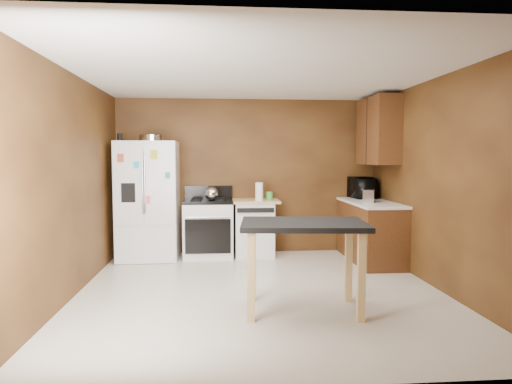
{
  "coord_description": "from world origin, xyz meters",
  "views": [
    {
      "loc": [
        -0.48,
        -5.19,
        1.55
      ],
      "look_at": [
        0.02,
        0.85,
        1.1
      ],
      "focal_mm": 32.0,
      "sensor_mm": 36.0,
      "label": 1
    }
  ],
  "objects": [
    {
      "name": "paper_towel",
      "position": [
        0.15,
        1.82,
        1.03
      ],
      "size": [
        0.13,
        0.13,
        0.28
      ],
      "primitive_type": "cylinder",
      "rotation": [
        0.0,
        0.0,
        0.07
      ],
      "color": "white",
      "rests_on": "dishwasher"
    },
    {
      "name": "ceiling",
      "position": [
        0.0,
        0.0,
        2.5
      ],
      "size": [
        4.5,
        4.5,
        0.0
      ],
      "primitive_type": "plane",
      "rotation": [
        3.14,
        0.0,
        0.0
      ],
      "color": "white",
      "rests_on": "ground"
    },
    {
      "name": "island",
      "position": [
        0.37,
        -0.7,
        0.77
      ],
      "size": [
        1.32,
        0.95,
        0.91
      ],
      "color": "black",
      "rests_on": "ground"
    },
    {
      "name": "dishwasher",
      "position": [
        0.08,
        1.95,
        0.45
      ],
      "size": [
        0.78,
        0.63,
        0.89
      ],
      "color": "white",
      "rests_on": "ground"
    },
    {
      "name": "right_cabinets",
      "position": [
        1.84,
        1.48,
        0.91
      ],
      "size": [
        0.63,
        1.58,
        2.45
      ],
      "color": "#5D2D19",
      "rests_on": "ground"
    },
    {
      "name": "wall_back",
      "position": [
        0.0,
        2.25,
        1.25
      ],
      "size": [
        4.2,
        0.0,
        4.2
      ],
      "primitive_type": "plane",
      "rotation": [
        1.57,
        0.0,
        0.0
      ],
      "color": "brown",
      "rests_on": "ground"
    },
    {
      "name": "toaster",
      "position": [
        1.73,
        1.35,
        0.99
      ],
      "size": [
        0.24,
        0.29,
        0.19
      ],
      "primitive_type": "cube",
      "rotation": [
        0.0,
        0.0,
        -0.37
      ],
      "color": "silver",
      "rests_on": "right_cabinets"
    },
    {
      "name": "green_canister",
      "position": [
        0.33,
        2.0,
        0.95
      ],
      "size": [
        0.14,
        0.14,
        0.12
      ],
      "primitive_type": "cylinder",
      "rotation": [
        0.0,
        0.0,
        0.32
      ],
      "color": "green",
      "rests_on": "dishwasher"
    },
    {
      "name": "roasting_pan",
      "position": [
        -1.48,
        1.86,
        1.85
      ],
      "size": [
        0.38,
        0.38,
        0.1
      ],
      "primitive_type": "cylinder",
      "color": "silver",
      "rests_on": "refrigerator"
    },
    {
      "name": "wall_front",
      "position": [
        0.0,
        -2.25,
        1.25
      ],
      "size": [
        4.2,
        0.0,
        4.2
      ],
      "primitive_type": "plane",
      "rotation": [
        -1.57,
        0.0,
        0.0
      ],
      "color": "brown",
      "rests_on": "ground"
    },
    {
      "name": "refrigerator",
      "position": [
        -1.55,
        1.86,
        0.9
      ],
      "size": [
        0.9,
        0.8,
        1.8
      ],
      "color": "white",
      "rests_on": "ground"
    },
    {
      "name": "gas_range",
      "position": [
        -0.64,
        1.92,
        0.46
      ],
      "size": [
        0.76,
        0.68,
        1.1
      ],
      "color": "white",
      "rests_on": "ground"
    },
    {
      "name": "wall_right",
      "position": [
        2.1,
        0.0,
        1.25
      ],
      "size": [
        0.0,
        4.5,
        4.5
      ],
      "primitive_type": "plane",
      "rotation": [
        1.57,
        0.0,
        -1.57
      ],
      "color": "brown",
      "rests_on": "ground"
    },
    {
      "name": "floor",
      "position": [
        0.0,
        0.0,
        0.0
      ],
      "size": [
        4.5,
        4.5,
        0.0
      ],
      "primitive_type": "plane",
      "color": "beige",
      "rests_on": "ground"
    },
    {
      "name": "wall_left",
      "position": [
        -2.1,
        0.0,
        1.25
      ],
      "size": [
        0.0,
        4.5,
        4.5
      ],
      "primitive_type": "plane",
      "rotation": [
        1.57,
        0.0,
        1.57
      ],
      "color": "brown",
      "rests_on": "ground"
    },
    {
      "name": "pen_cup",
      "position": [
        -1.94,
        1.8,
        1.86
      ],
      "size": [
        0.08,
        0.08,
        0.12
      ],
      "primitive_type": "cylinder",
      "color": "black",
      "rests_on": "refrigerator"
    },
    {
      "name": "microwave",
      "position": [
        1.84,
        2.02,
        1.05
      ],
      "size": [
        0.43,
        0.59,
        0.31
      ],
      "primitive_type": "imported",
      "rotation": [
        0.0,
        0.0,
        1.67
      ],
      "color": "black",
      "rests_on": "right_cabinets"
    },
    {
      "name": "kettle",
      "position": [
        -0.59,
        1.76,
        1.0
      ],
      "size": [
        0.21,
        0.21,
        0.21
      ],
      "primitive_type": "sphere",
      "color": "silver",
      "rests_on": "gas_range"
    }
  ]
}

